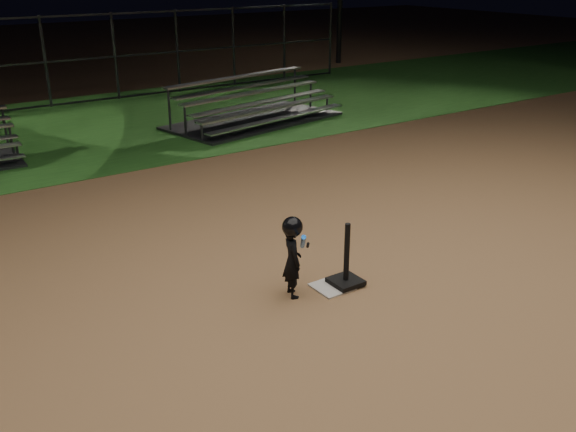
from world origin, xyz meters
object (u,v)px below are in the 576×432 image
object	(u,v)px
child_batter	(293,254)
bleacher_right	(255,114)
home_plate	(332,287)
batting_tee	(346,273)

from	to	relation	value
child_batter	bleacher_right	world-z (taller)	bleacher_right
home_plate	child_batter	distance (m)	0.77
batting_tee	child_batter	bearing A→B (deg)	166.59
home_plate	bleacher_right	world-z (taller)	bleacher_right
batting_tee	bleacher_right	distance (m)	8.97
home_plate	batting_tee	bearing A→B (deg)	-13.16
home_plate	child_batter	size ratio (longest dim) A/B	0.43
home_plate	child_batter	world-z (taller)	child_batter
child_batter	bleacher_right	xyz separation A→B (m)	(4.35, 8.03, -0.33)
home_plate	child_batter	xyz separation A→B (m)	(-0.53, 0.13, 0.55)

